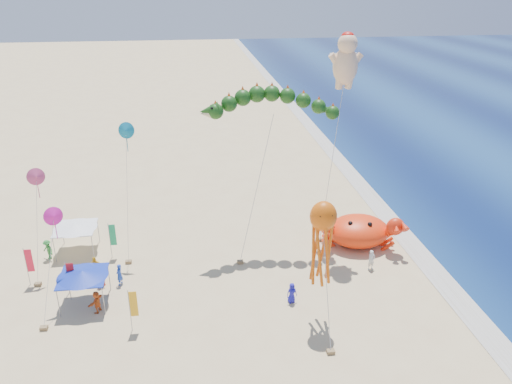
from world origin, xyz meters
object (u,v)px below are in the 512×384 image
Objects in this scene: crab_inflatable at (359,230)px; octopus_kite at (322,237)px; cherub_kite at (346,60)px; dragon_kite at (272,108)px; canopy_white at (75,226)px; canopy_blue at (82,274)px.

octopus_kite is (-5.98, -9.32, 4.83)m from crab_inflatable.
octopus_kite is (-4.14, -10.52, -9.51)m from cherub_kite.
dragon_kite is at bearing 97.65° from octopus_kite.
cherub_kite is 4.95× the size of canopy_white.
octopus_kite reaches higher than canopy_blue.
cherub_kite reaches higher than canopy_white.
canopy_blue is at bearing -161.59° from cherub_kite.
crab_inflatable is at bearing -33.22° from cherub_kite.
canopy_white is at bearing 174.90° from crab_inflatable.
cherub_kite is 2.05× the size of octopus_kite.
canopy_blue is (-22.12, -5.54, 1.03)m from crab_inflatable.
canopy_white is (-18.08, 11.47, -3.80)m from octopus_kite.
crab_inflatable is at bearing 57.28° from octopus_kite.
dragon_kite is at bearing 165.84° from crab_inflatable.
crab_inflatable is 13.11m from dragon_kite.
dragon_kite is 18.99m from canopy_blue.
canopy_blue is (-16.13, 3.77, -3.80)m from octopus_kite.
cherub_kite is (5.65, -0.68, 3.74)m from dragon_kite.
crab_inflatable is at bearing 14.07° from canopy_blue.
dragon_kite is 3.74× the size of canopy_blue.
cherub_kite is 14.77m from octopus_kite.
crab_inflatable is 14.51m from cherub_kite.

